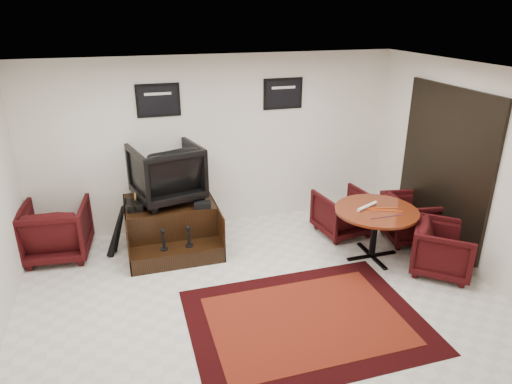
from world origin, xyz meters
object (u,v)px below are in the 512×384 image
shine_podium (171,225)px  table_chair_window (412,216)px  armchair_side (56,228)px  table_chair_back (342,211)px  table_chair_corner (444,247)px  meeting_table (376,215)px  shine_chair (166,170)px

shine_podium → table_chair_window: size_ratio=1.72×
shine_podium → armchair_side: 1.66m
shine_podium → table_chair_back: bearing=-8.7°
table_chair_window → table_chair_corner: size_ratio=1.02×
meeting_table → table_chair_window: (0.86, 0.32, -0.28)m
armchair_side → meeting_table: armchair_side is taller
armchair_side → table_chair_window: bearing=174.5°
meeting_table → table_chair_corner: size_ratio=1.50×
armchair_side → table_chair_window: (5.30, -1.06, -0.06)m
meeting_table → shine_podium: bearing=155.7°
armchair_side → table_chair_window: 5.40m
armchair_side → table_chair_corner: size_ratio=1.16×
table_chair_corner → shine_chair: bearing=99.8°
table_chair_window → armchair_side: bearing=88.8°
armchair_side → shine_podium: bearing=-178.4°
table_chair_back → table_chair_corner: (0.79, -1.49, -0.00)m
meeting_table → table_chair_corner: bearing=-42.5°
table_chair_window → table_chair_corner: 0.98m
shine_chair → table_chair_window: 3.88m
shine_chair → table_chair_back: bearing=154.7°
armchair_side → table_chair_corner: (5.15, -2.03, -0.06)m
shine_podium → meeting_table: 3.08m
shine_chair → meeting_table: shine_chair is taller
table_chair_window → shine_chair: bearing=83.6°
meeting_table → table_chair_back: table_chair_back is taller
shine_podium → table_chair_corner: size_ratio=1.76×
shine_podium → table_chair_back: (2.71, -0.41, 0.08)m
shine_podium → table_chair_back: table_chair_back is taller
meeting_table → table_chair_back: (-0.08, 0.85, -0.28)m
shine_podium → armchair_side: (-1.65, 0.12, 0.14)m
shine_chair → table_chair_corner: size_ratio=1.24×
shine_podium → table_chair_corner: table_chair_corner is taller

